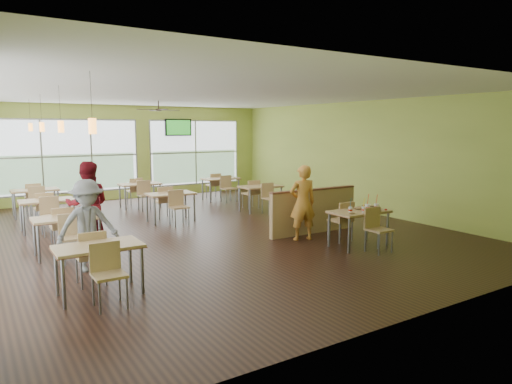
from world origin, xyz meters
TOP-DOWN VIEW (x-y plane):
  - room at (0.00, 0.00)m, footprint 12.00×12.04m
  - window_bays at (-2.65, 3.08)m, footprint 9.24×10.24m
  - main_table at (2.00, -3.00)m, footprint 1.22×1.52m
  - half_wall_divider at (2.00, -1.55)m, footprint 2.40×0.14m
  - dining_tables at (-1.05, 1.71)m, footprint 6.92×8.72m
  - pendant_lights at (-3.20, 0.68)m, footprint 0.11×7.31m
  - ceiling_fan at (-0.00, 3.00)m, footprint 1.25×1.25m
  - tv_backwall at (1.80, 5.90)m, footprint 1.00×0.07m
  - man_plaid at (1.36, -1.94)m, footprint 0.68×0.54m
  - patron_maroon at (-2.72, -0.15)m, footprint 1.03×0.91m
  - patron_grey at (-3.07, -1.71)m, footprint 1.02×0.59m
  - cup_blue at (1.65, -3.10)m, footprint 0.09×0.09m
  - cup_yellow at (1.91, -3.21)m, footprint 0.09×0.09m
  - cup_red_near at (2.09, -3.15)m, footprint 0.11×0.11m
  - cup_red_far at (2.34, -3.15)m, footprint 0.10×0.10m
  - food_basket at (2.36, -2.89)m, footprint 0.26×0.26m
  - ketchup_cup at (2.50, -3.26)m, footprint 0.06×0.06m
  - wrapper_left at (1.61, -3.19)m, footprint 0.17×0.16m
  - wrapper_mid at (2.12, -2.87)m, footprint 0.22×0.20m
  - wrapper_right at (2.29, -3.26)m, footprint 0.14×0.13m

SIDE VIEW (x-z plane):
  - half_wall_divider at x=2.00m, z-range 0.00..1.04m
  - dining_tables at x=-1.05m, z-range 0.20..1.07m
  - main_table at x=2.00m, z-range 0.20..1.07m
  - ketchup_cup at x=2.50m, z-range 0.75..0.77m
  - wrapper_right at x=2.29m, z-range 0.75..0.78m
  - wrapper_left at x=1.61m, z-range 0.75..0.79m
  - wrapper_mid at x=2.12m, z-range 0.75..0.80m
  - food_basket at x=2.36m, z-range 0.75..0.81m
  - patron_grey at x=-3.07m, z-range 0.00..1.57m
  - cup_yellow at x=1.91m, z-range 0.66..0.97m
  - cup_blue at x=1.65m, z-range 0.65..0.98m
  - man_plaid at x=1.36m, z-range 0.00..1.64m
  - cup_red_far at x=2.34m, z-range 0.65..1.00m
  - cup_red_near at x=2.09m, z-range 0.64..1.02m
  - patron_maroon at x=-2.72m, z-range 0.00..1.77m
  - window_bays at x=-2.65m, z-range 0.29..2.66m
  - room at x=0.00m, z-range 0.00..3.20m
  - tv_backwall at x=1.80m, z-range 2.15..2.75m
  - pendant_lights at x=-3.20m, z-range 2.02..2.88m
  - ceiling_fan at x=0.00m, z-range 2.80..3.09m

